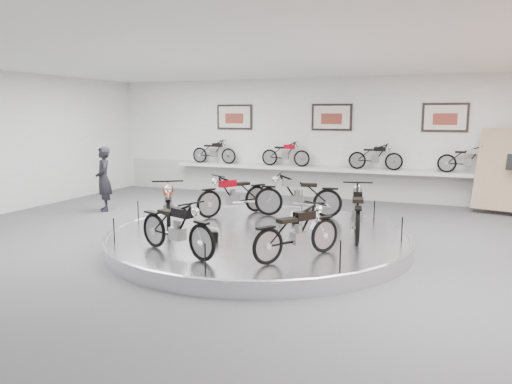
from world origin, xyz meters
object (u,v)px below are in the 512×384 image
at_px(display_platform, 258,239).
at_px(bike_e, 177,227).
at_px(visitor, 104,179).
at_px(bike_a, 357,210).
at_px(shelf, 329,169).
at_px(bike_b, 298,195).
at_px(bike_f, 298,232).
at_px(bike_d, 168,203).
at_px(bike_c, 233,194).

distance_m(display_platform, bike_e, 2.31).
xyz_separation_m(bike_e, visitor, (-4.87, 4.13, 0.14)).
xyz_separation_m(bike_a, bike_e, (-2.76, -2.58, -0.04)).
bearing_deg(shelf, bike_b, -86.09).
bearing_deg(bike_b, display_platform, 69.68).
relative_size(shelf, bike_f, 6.77).
relative_size(shelf, bike_e, 6.50).
xyz_separation_m(bike_a, bike_d, (-4.01, -0.81, 0.03)).
bearing_deg(shelf, display_platform, -90.00).
bearing_deg(bike_e, bike_a, 63.72).
distance_m(display_platform, bike_d, 2.14).
xyz_separation_m(shelf, bike_f, (1.35, -7.95, -0.22)).
relative_size(bike_f, visitor, 0.87).
relative_size(shelf, bike_d, 5.73).
height_order(shelf, bike_e, bike_e).
distance_m(bike_f, visitor, 7.83).
height_order(bike_b, bike_d, bike_d).
relative_size(display_platform, bike_f, 3.94).
distance_m(bike_d, bike_e, 2.16).
bearing_deg(bike_e, visitor, 160.36).
distance_m(bike_e, bike_f, 2.16).
distance_m(bike_a, bike_e, 3.78).
distance_m(bike_d, visitor, 4.32).
height_order(shelf, bike_d, bike_d).
distance_m(display_platform, visitor, 6.02).
height_order(display_platform, bike_f, bike_f).
relative_size(bike_b, bike_c, 1.03).
relative_size(shelf, bike_c, 6.24).
xyz_separation_m(bike_b, visitor, (-5.92, 0.13, 0.10)).
relative_size(bike_c, bike_e, 1.04).
xyz_separation_m(display_platform, bike_a, (2.01, 0.49, 0.69)).
bearing_deg(bike_f, bike_a, 14.56).
bearing_deg(visitor, bike_d, 14.41).
distance_m(bike_a, bike_d, 4.09).
height_order(bike_c, bike_d, bike_d).
bearing_deg(bike_b, bike_e, 64.10).
xyz_separation_m(bike_c, visitor, (-4.36, 0.51, 0.12)).
relative_size(bike_a, bike_c, 1.04).
bearing_deg(bike_c, bike_b, 137.12).
xyz_separation_m(bike_b, bike_e, (-1.05, -4.00, -0.04)).
height_order(bike_a, bike_d, bike_d).
distance_m(bike_a, bike_f, 2.15).
bearing_deg(shelf, visitor, -142.12).
distance_m(bike_c, bike_d, 1.99).
xyz_separation_m(bike_a, bike_f, (-0.66, -2.04, -0.06)).
relative_size(bike_a, bike_b, 1.00).
relative_size(bike_c, bike_d, 0.92).
height_order(bike_e, visitor, visitor).
xyz_separation_m(shelf, bike_a, (2.01, -5.91, -0.16)).
height_order(bike_a, bike_b, bike_a).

